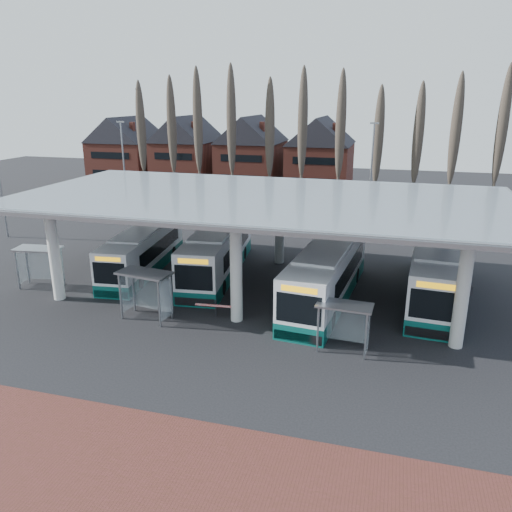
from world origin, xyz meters
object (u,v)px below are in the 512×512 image
(bus_0, at_px, (144,251))
(bus_1, at_px, (218,251))
(shelter_1, at_px, (147,284))
(shelter_2, at_px, (345,316))
(shelter_0, at_px, (40,258))
(bus_3, at_px, (435,271))
(bus_2, at_px, (327,274))

(bus_0, xyz_separation_m, bus_1, (5.58, 0.84, 0.16))
(shelter_1, xyz_separation_m, shelter_2, (11.46, -0.86, -0.23))
(bus_0, xyz_separation_m, shelter_0, (-5.13, -4.92, 0.53))
(bus_0, height_order, shelter_1, bus_0)
(shelter_0, bearing_deg, bus_3, 3.64)
(shelter_0, height_order, shelter_2, shelter_0)
(bus_3, xyz_separation_m, shelter_2, (-4.86, -8.91, 0.15))
(bus_3, xyz_separation_m, shelter_1, (-16.32, -8.05, 0.38))
(bus_0, relative_size, bus_3, 0.87)
(shelter_2, bearing_deg, shelter_1, 179.43)
(bus_0, relative_size, shelter_2, 4.09)
(bus_3, relative_size, shelter_2, 4.67)
(bus_2, bearing_deg, shelter_2, -69.64)
(bus_3, distance_m, shelter_1, 18.20)
(bus_0, height_order, bus_1, bus_1)
(bus_2, height_order, bus_3, bus_3)
(shelter_2, bearing_deg, bus_3, 65.12)
(shelter_1, bearing_deg, shelter_0, 171.97)
(bus_3, bearing_deg, shelter_0, -164.25)
(bus_1, distance_m, shelter_0, 12.16)
(bus_1, height_order, bus_2, bus_2)
(bus_1, xyz_separation_m, shelter_1, (-1.33, -8.46, 0.44))
(bus_0, bearing_deg, bus_3, -5.05)
(shelter_0, bearing_deg, shelter_1, -24.19)
(bus_2, relative_size, bus_3, 0.99)
(bus_1, xyz_separation_m, bus_2, (8.36, -2.82, 0.03))
(shelter_0, xyz_separation_m, shelter_2, (20.84, -3.56, -0.16))
(bus_1, bearing_deg, shelter_2, -49.12)
(bus_0, distance_m, bus_2, 14.07)
(shelter_1, relative_size, shelter_2, 1.16)
(shelter_1, height_order, shelter_2, shelter_1)
(bus_3, relative_size, shelter_0, 4.18)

